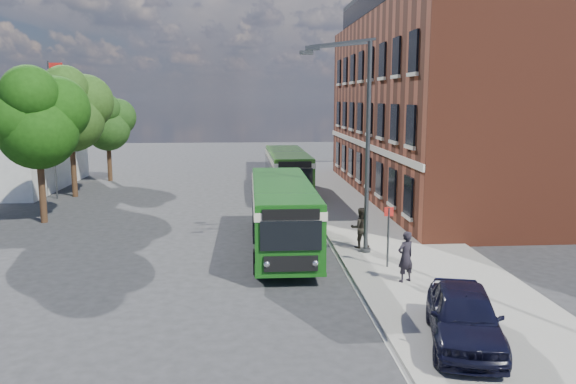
{
  "coord_description": "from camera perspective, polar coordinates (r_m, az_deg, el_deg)",
  "views": [
    {
      "loc": [
        0.14,
        -24.98,
        6.68
      ],
      "look_at": [
        2.13,
        1.52,
        2.2
      ],
      "focal_mm": 35.0,
      "sensor_mm": 36.0,
      "label": 1
    }
  ],
  "objects": [
    {
      "name": "brick_office",
      "position": [
        39.49,
        16.47,
        9.6
      ],
      "size": [
        12.1,
        26.0,
        14.2
      ],
      "color": "brown",
      "rests_on": "ground"
    },
    {
      "name": "bus_rear",
      "position": [
        38.94,
        -0.06,
        2.41
      ],
      "size": [
        2.75,
        10.51,
        3.02
      ],
      "color": "#2A6419",
      "rests_on": "ground"
    },
    {
      "name": "street_lamp",
      "position": [
        23.53,
        7.25,
        4.89
      ],
      "size": [
        2.96,
        2.38,
        9.0
      ],
      "color": "#373A3C",
      "rests_on": "ground"
    },
    {
      "name": "pavement",
      "position": [
        34.33,
        7.31,
        -1.6
      ],
      "size": [
        6.0,
        48.0,
        0.15
      ],
      "primitive_type": "cube",
      "color": "gray",
      "rests_on": "ground"
    },
    {
      "name": "tree_mid",
      "position": [
        40.38,
        -21.22,
        7.89
      ],
      "size": [
        5.19,
        4.94,
        8.77
      ],
      "color": "#3B2815",
      "rests_on": "ground"
    },
    {
      "name": "tree_right",
      "position": [
        47.36,
        -17.83,
        6.8
      ],
      "size": [
        4.17,
        3.96,
        7.04
      ],
      "color": "#3B2815",
      "rests_on": "ground"
    },
    {
      "name": "parked_car",
      "position": [
        16.04,
        17.46,
        -11.92
      ],
      "size": [
        2.91,
        4.86,
        1.55
      ],
      "primitive_type": "imported",
      "rotation": [
        0.0,
        0.0,
        -0.25
      ],
      "color": "black",
      "rests_on": "pavement"
    },
    {
      "name": "bus_front",
      "position": [
        24.7,
        -0.61,
        -1.75
      ],
      "size": [
        2.69,
        10.83,
        3.02
      ],
      "color": "#134F12",
      "rests_on": "ground"
    },
    {
      "name": "ground",
      "position": [
        25.86,
        -4.49,
        -5.43
      ],
      "size": [
        120.0,
        120.0,
        0.0
      ],
      "primitive_type": "plane",
      "color": "#29292B",
      "rests_on": "ground"
    },
    {
      "name": "tree_left",
      "position": [
        32.45,
        -24.08,
        6.93
      ],
      "size": [
        4.93,
        4.69,
        8.33
      ],
      "color": "#3B2815",
      "rests_on": "ground"
    },
    {
      "name": "pedestrian_b",
      "position": [
        24.82,
        7.36,
        -3.62
      ],
      "size": [
        0.9,
        0.71,
        1.8
      ],
      "primitive_type": "imported",
      "rotation": [
        0.0,
        0.0,
        3.17
      ],
      "color": "black",
      "rests_on": "pavement"
    },
    {
      "name": "flagpole",
      "position": [
        40.05,
        -22.77,
        6.34
      ],
      "size": [
        0.95,
        0.1,
        9.0
      ],
      "color": "#373A3C",
      "rests_on": "ground"
    },
    {
      "name": "bus_stop_sign",
      "position": [
        22.1,
        10.15,
        -4.12
      ],
      "size": [
        0.35,
        0.08,
        2.52
      ],
      "color": "#373A3C",
      "rests_on": "ground"
    },
    {
      "name": "white_building",
      "position": [
        46.75,
        -27.22,
        4.81
      ],
      "size": [
        9.4,
        13.4,
        7.3
      ],
      "color": "beige",
      "rests_on": "ground"
    },
    {
      "name": "pedestrian_a",
      "position": [
        20.58,
        11.85,
        -6.44
      ],
      "size": [
        0.8,
        0.7,
        1.85
      ],
      "primitive_type": "imported",
      "rotation": [
        0.0,
        0.0,
        3.59
      ],
      "color": "black",
      "rests_on": "pavement"
    },
    {
      "name": "kerb_line",
      "position": [
        33.86,
        2.24,
        -1.81
      ],
      "size": [
        0.12,
        48.0,
        0.01
      ],
      "primitive_type": "cube",
      "color": "beige",
      "rests_on": "ground"
    }
  ]
}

